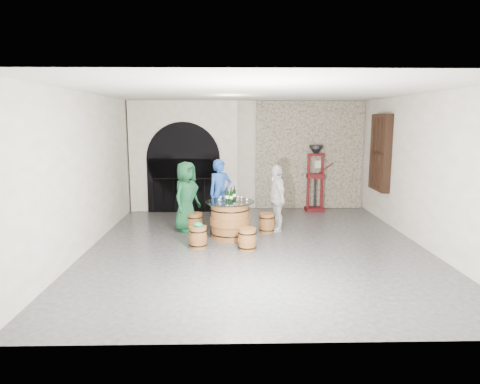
{
  "coord_description": "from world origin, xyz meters",
  "views": [
    {
      "loc": [
        -0.55,
        -8.75,
        2.65
      ],
      "look_at": [
        -0.34,
        0.7,
        1.05
      ],
      "focal_mm": 32.0,
      "sensor_mm": 36.0,
      "label": 1
    }
  ],
  "objects_px": {
    "barrel_stool_left": "(195,223)",
    "corking_press": "(315,173)",
    "side_barrel": "(230,207)",
    "wine_bottle_center": "(231,196)",
    "wine_bottle_right": "(234,194)",
    "barrel_stool_near_left": "(198,237)",
    "barrel_stool_near_right": "(247,239)",
    "person_white": "(277,198)",
    "person_green": "(186,196)",
    "barrel_stool_far": "(221,218)",
    "barrel_stool_right": "(267,223)",
    "wine_bottle_left": "(227,196)",
    "barrel_table": "(230,220)",
    "person_blue": "(220,193)"
  },
  "relations": [
    {
      "from": "barrel_table",
      "to": "barrel_stool_near_left",
      "type": "height_order",
      "value": "barrel_table"
    },
    {
      "from": "person_green",
      "to": "barrel_stool_near_right",
      "type": "bearing_deg",
      "value": -108.83
    },
    {
      "from": "person_white",
      "to": "person_green",
      "type": "bearing_deg",
      "value": -103.14
    },
    {
      "from": "barrel_stool_far",
      "to": "person_white",
      "type": "xyz_separation_m",
      "value": [
        1.33,
        -0.37,
        0.57
      ]
    },
    {
      "from": "wine_bottle_left",
      "to": "barrel_stool_right",
      "type": "bearing_deg",
      "value": 27.06
    },
    {
      "from": "person_blue",
      "to": "side_barrel",
      "type": "height_order",
      "value": "person_blue"
    },
    {
      "from": "barrel_stool_right",
      "to": "side_barrel",
      "type": "height_order",
      "value": "side_barrel"
    },
    {
      "from": "barrel_table",
      "to": "wine_bottle_center",
      "type": "distance_m",
      "value": 0.56
    },
    {
      "from": "corking_press",
      "to": "barrel_stool_near_left",
      "type": "bearing_deg",
      "value": -135.17
    },
    {
      "from": "corking_press",
      "to": "person_white",
      "type": "bearing_deg",
      "value": -125.13
    },
    {
      "from": "wine_bottle_right",
      "to": "side_barrel",
      "type": "height_order",
      "value": "wine_bottle_right"
    },
    {
      "from": "barrel_stool_left",
      "to": "side_barrel",
      "type": "xyz_separation_m",
      "value": [
        0.84,
        1.51,
        0.07
      ]
    },
    {
      "from": "barrel_stool_right",
      "to": "barrel_stool_near_right",
      "type": "xyz_separation_m",
      "value": [
        -0.53,
        -1.41,
        0.0
      ]
    },
    {
      "from": "barrel_stool_right",
      "to": "wine_bottle_center",
      "type": "xyz_separation_m",
      "value": [
        -0.85,
        -0.52,
        0.75
      ]
    },
    {
      "from": "barrel_stool_near_right",
      "to": "wine_bottle_center",
      "type": "xyz_separation_m",
      "value": [
        -0.32,
        0.88,
        0.75
      ]
    },
    {
      "from": "barrel_stool_near_left",
      "to": "side_barrel",
      "type": "bearing_deg",
      "value": 76.5
    },
    {
      "from": "barrel_stool_right",
      "to": "barrel_stool_near_right",
      "type": "relative_size",
      "value": 1.0
    },
    {
      "from": "wine_bottle_left",
      "to": "barrel_stool_far",
      "type": "bearing_deg",
      "value": 99.09
    },
    {
      "from": "wine_bottle_right",
      "to": "barrel_stool_near_left",
      "type": "bearing_deg",
      "value": -129.02
    },
    {
      "from": "barrel_stool_near_left",
      "to": "person_white",
      "type": "xyz_separation_m",
      "value": [
        1.79,
        1.34,
        0.57
      ]
    },
    {
      "from": "barrel_stool_near_right",
      "to": "side_barrel",
      "type": "relative_size",
      "value": 0.76
    },
    {
      "from": "barrel_stool_far",
      "to": "barrel_stool_right",
      "type": "relative_size",
      "value": 1.0
    },
    {
      "from": "barrel_stool_near_left",
      "to": "wine_bottle_right",
      "type": "distance_m",
      "value": 1.43
    },
    {
      "from": "barrel_stool_left",
      "to": "person_blue",
      "type": "relative_size",
      "value": 0.27
    },
    {
      "from": "person_white",
      "to": "wine_bottle_left",
      "type": "relative_size",
      "value": 4.91
    },
    {
      "from": "person_blue",
      "to": "barrel_stool_near_left",
      "type": "bearing_deg",
      "value": -131.18
    },
    {
      "from": "barrel_table",
      "to": "wine_bottle_center",
      "type": "xyz_separation_m",
      "value": [
        0.03,
        -0.05,
        0.56
      ]
    },
    {
      "from": "wine_bottle_left",
      "to": "wine_bottle_center",
      "type": "xyz_separation_m",
      "value": [
        0.09,
        -0.04,
        0.0
      ]
    },
    {
      "from": "person_green",
      "to": "wine_bottle_right",
      "type": "height_order",
      "value": "person_green"
    },
    {
      "from": "wine_bottle_left",
      "to": "wine_bottle_center",
      "type": "distance_m",
      "value": 0.1
    },
    {
      "from": "barrel_stool_near_left",
      "to": "corking_press",
      "type": "xyz_separation_m",
      "value": [
        3.15,
        3.61,
        0.9
      ]
    },
    {
      "from": "wine_bottle_right",
      "to": "corking_press",
      "type": "height_order",
      "value": "corking_press"
    },
    {
      "from": "barrel_stool_right",
      "to": "person_green",
      "type": "distance_m",
      "value": 2.03
    },
    {
      "from": "barrel_stool_left",
      "to": "barrel_stool_near_left",
      "type": "distance_m",
      "value": 1.29
    },
    {
      "from": "barrel_stool_far",
      "to": "wine_bottle_right",
      "type": "relative_size",
      "value": 1.41
    },
    {
      "from": "barrel_stool_far",
      "to": "wine_bottle_center",
      "type": "relative_size",
      "value": 1.41
    },
    {
      "from": "barrel_stool_near_left",
      "to": "wine_bottle_right",
      "type": "xyz_separation_m",
      "value": [
        0.77,
        0.95,
        0.75
      ]
    },
    {
      "from": "barrel_stool_far",
      "to": "person_white",
      "type": "distance_m",
      "value": 1.5
    },
    {
      "from": "side_barrel",
      "to": "wine_bottle_center",
      "type": "bearing_deg",
      "value": -89.2
    },
    {
      "from": "barrel_stool_near_left",
      "to": "corking_press",
      "type": "distance_m",
      "value": 4.87
    },
    {
      "from": "barrel_stool_far",
      "to": "wine_bottle_right",
      "type": "bearing_deg",
      "value": -67.37
    },
    {
      "from": "barrel_stool_far",
      "to": "side_barrel",
      "type": "height_order",
      "value": "side_barrel"
    },
    {
      "from": "barrel_stool_right",
      "to": "corking_press",
      "type": "bearing_deg",
      "value": 56.17
    },
    {
      "from": "wine_bottle_right",
      "to": "corking_press",
      "type": "distance_m",
      "value": 3.57
    },
    {
      "from": "side_barrel",
      "to": "person_green",
      "type": "bearing_deg",
      "value": -126.98
    },
    {
      "from": "person_blue",
      "to": "side_barrel",
      "type": "bearing_deg",
      "value": 48.07
    },
    {
      "from": "person_blue",
      "to": "corking_press",
      "type": "height_order",
      "value": "corking_press"
    },
    {
      "from": "person_white",
      "to": "wine_bottle_left",
      "type": "height_order",
      "value": "person_white"
    },
    {
      "from": "barrel_stool_left",
      "to": "corking_press",
      "type": "bearing_deg",
      "value": 35.01
    },
    {
      "from": "wine_bottle_center",
      "to": "corking_press",
      "type": "relative_size",
      "value": 0.17
    }
  ]
}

